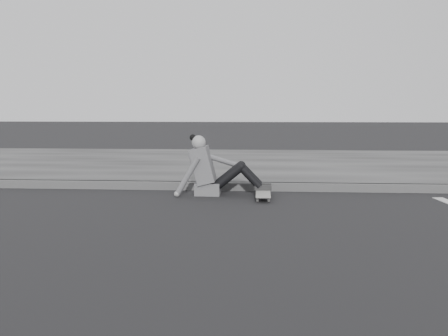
# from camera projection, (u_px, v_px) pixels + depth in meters

# --- Properties ---
(ground) EXTENTS (80.00, 80.00, 0.00)m
(ground) POSITION_uv_depth(u_px,v_px,m) (224.00, 231.00, 5.09)
(ground) COLOR black
(ground) RESTS_ON ground
(curb) EXTENTS (24.00, 0.16, 0.12)m
(curb) POSITION_uv_depth(u_px,v_px,m) (236.00, 186.00, 7.63)
(curb) COLOR #444444
(curb) RESTS_ON ground
(sidewalk) EXTENTS (24.00, 6.00, 0.12)m
(sidewalk) POSITION_uv_depth(u_px,v_px,m) (243.00, 164.00, 10.62)
(sidewalk) COLOR #373737
(sidewalk) RESTS_ON ground
(skateboard) EXTENTS (0.20, 0.78, 0.09)m
(skateboard) POSITION_uv_depth(u_px,v_px,m) (263.00, 193.00, 6.95)
(skateboard) COLOR gray
(skateboard) RESTS_ON ground
(seated_woman) EXTENTS (1.38, 0.46, 0.88)m
(seated_woman) POSITION_uv_depth(u_px,v_px,m) (212.00, 170.00, 7.21)
(seated_woman) COLOR #545456
(seated_woman) RESTS_ON ground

